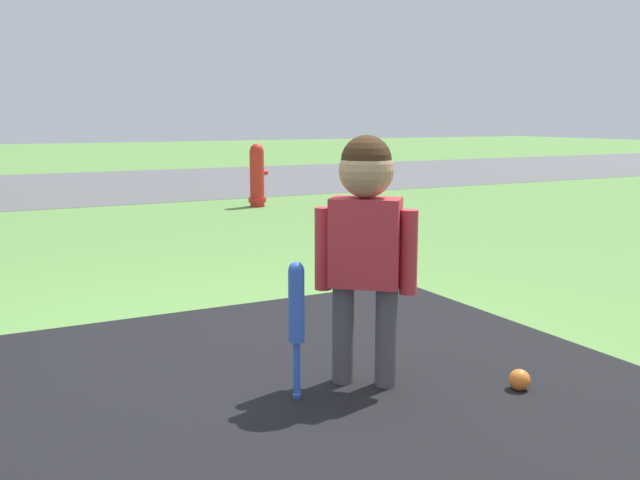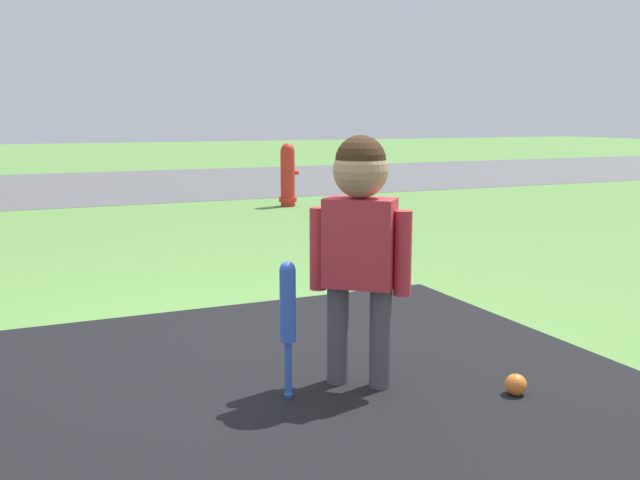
# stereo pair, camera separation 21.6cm
# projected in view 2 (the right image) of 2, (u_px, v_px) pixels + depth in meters

# --- Properties ---
(ground_plane) EXTENTS (60.00, 60.00, 0.00)m
(ground_plane) POSITION_uv_depth(u_px,v_px,m) (241.00, 363.00, 3.29)
(ground_plane) COLOR #5B8C42
(street_strip) EXTENTS (40.00, 6.00, 0.01)m
(street_strip) POSITION_uv_depth(u_px,v_px,m) (66.00, 186.00, 11.69)
(street_strip) COLOR #59595B
(street_strip) RESTS_ON ground
(child) EXTENTS (0.34, 0.31, 1.05)m
(child) POSITION_uv_depth(u_px,v_px,m) (360.00, 226.00, 2.91)
(child) COLOR #4C4751
(child) RESTS_ON ground
(baseball_bat) EXTENTS (0.06, 0.06, 0.57)m
(baseball_bat) POSITION_uv_depth(u_px,v_px,m) (288.00, 311.00, 2.82)
(baseball_bat) COLOR blue
(baseball_bat) RESTS_ON ground
(sports_ball) EXTENTS (0.09, 0.09, 0.09)m
(sports_ball) POSITION_uv_depth(u_px,v_px,m) (516.00, 385.00, 2.91)
(sports_ball) COLOR orange
(sports_ball) RESTS_ON ground
(fire_hydrant) EXTENTS (0.25, 0.23, 0.80)m
(fire_hydrant) POSITION_uv_depth(u_px,v_px,m) (288.00, 176.00, 9.05)
(fire_hydrant) COLOR red
(fire_hydrant) RESTS_ON ground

